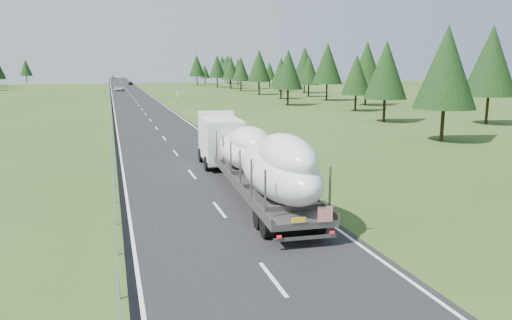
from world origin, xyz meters
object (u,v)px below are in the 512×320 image
object	(u,v)px
distant_car_dark	(130,83)
distant_car_blue	(113,77)
boat_truck	(252,155)
highway_sign	(177,95)
distant_van	(119,88)

from	to	relation	value
distant_car_dark	distant_car_blue	world-z (taller)	distant_car_blue
distant_car_blue	distant_car_dark	bearing A→B (deg)	-87.93
boat_truck	distant_car_blue	size ratio (longest dim) A/B	4.91
highway_sign	boat_truck	bearing A→B (deg)	-93.86
distant_van	distant_car_dark	bearing A→B (deg)	85.90
highway_sign	distant_car_dark	bearing A→B (deg)	92.42
boat_truck	distant_car_dark	size ratio (longest dim) A/B	5.23
highway_sign	distant_car_dark	size ratio (longest dim) A/B	0.64
distant_car_blue	highway_sign	bearing A→B (deg)	-88.19
highway_sign	distant_car_blue	xyz separation A→B (m)	(-9.74, 207.61, -1.09)
highway_sign	distant_car_blue	world-z (taller)	highway_sign
boat_truck	distant_car_dark	bearing A→B (deg)	89.93
distant_car_dark	distant_car_blue	size ratio (longest dim) A/B	0.94
distant_car_blue	distant_van	bearing A→B (deg)	-90.84
boat_truck	highway_sign	bearing A→B (deg)	86.14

